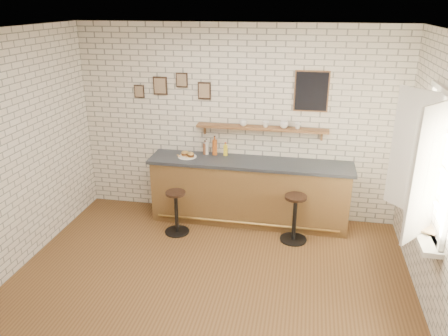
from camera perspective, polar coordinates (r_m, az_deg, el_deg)
The scene contains 21 objects.
ground at distance 5.64m, azimuth -1.95°, elevation -14.61°, with size 5.00×5.00×0.00m, color brown.
bar_counter at distance 6.80m, azimuth 3.31°, elevation -3.09°, with size 3.10×0.65×1.01m.
sandwich_plate at distance 6.80m, azimuth -4.82°, elevation 1.49°, with size 0.28×0.28×0.01m, color white.
ciabatta_sandwich at distance 6.78m, azimuth -4.74°, elevation 1.83°, with size 0.24×0.17×0.07m.
potato_chips at distance 6.80m, azimuth -4.93°, elevation 1.56°, with size 0.26×0.18×0.00m.
bitters_bottle_brown at distance 6.88m, azimuth -2.47°, elevation 2.56°, with size 0.07×0.07×0.23m.
bitters_bottle_white at distance 6.88m, azimuth -2.29°, elevation 2.64°, with size 0.07×0.07×0.25m.
bitters_bottle_amber at distance 6.84m, azimuth -1.23°, elevation 2.75°, with size 0.08×0.08×0.31m.
condiment_bottle_yellow at distance 6.82m, azimuth 0.20°, elevation 2.36°, with size 0.07×0.07×0.21m.
bar_stool_left at distance 6.56m, azimuth -6.25°, elevation -5.59°, with size 0.37×0.37×0.67m.
bar_stool_right at distance 6.39m, azimuth 9.20°, elevation -6.30°, with size 0.39×0.39×0.71m.
wall_shelf at distance 6.64m, azimuth 4.93°, elevation 5.20°, with size 2.00×0.18×0.18m.
shelf_cup_a at distance 6.66m, azimuth 2.55°, elevation 5.89°, with size 0.11×0.11×0.09m, color white.
shelf_cup_b at distance 6.62m, azimuth 5.45°, elevation 5.72°, with size 0.10×0.10×0.09m, color white.
shelf_cup_c at distance 6.60m, azimuth 7.85°, elevation 5.63°, with size 0.13×0.13×0.10m, color white.
shelf_cup_d at distance 6.59m, azimuth 9.60°, elevation 5.44°, with size 0.09×0.09×0.09m, color white.
back_wall_decor at distance 6.61m, azimuth 3.64°, elevation 10.21°, with size 2.96×0.02×0.56m.
window_sill at distance 5.49m, azimuth 24.10°, elevation -6.72°, with size 0.20×1.35×0.06m.
casement_window at distance 5.20m, azimuth 24.86°, elevation 0.65°, with size 0.40×1.30×1.56m.
book_lower at distance 5.32m, azimuth 24.33°, elevation -7.19°, with size 0.15×0.21×0.02m, color tan.
book_upper at distance 5.31m, azimuth 24.36°, elevation -7.01°, with size 0.17×0.23×0.02m, color tan.
Camera 1 is at (1.05, -4.45, 3.30)m, focal length 35.00 mm.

